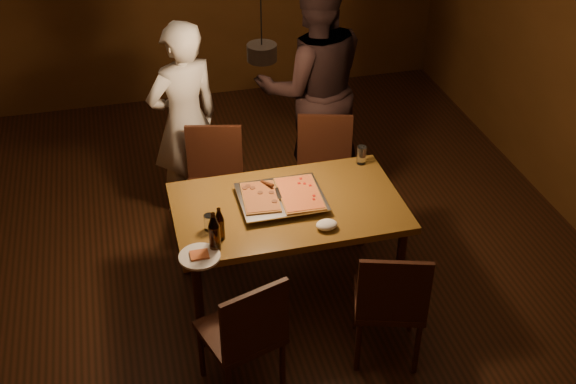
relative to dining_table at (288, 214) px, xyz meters
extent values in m
plane|color=#35190E|center=(-0.11, 0.19, -0.68)|extent=(6.00, 6.00, 0.00)
cube|color=brown|center=(0.00, 0.00, 0.05)|extent=(1.50, 0.90, 0.05)
cylinder|color=#38190F|center=(-0.67, -0.37, -0.33)|extent=(0.06, 0.06, 0.70)
cylinder|color=#38190F|center=(0.67, -0.37, -0.33)|extent=(0.06, 0.06, 0.70)
cylinder|color=#38190F|center=(-0.67, 0.37, -0.33)|extent=(0.06, 0.06, 0.70)
cylinder|color=#38190F|center=(0.67, 0.37, -0.33)|extent=(0.06, 0.06, 0.70)
cube|color=#38190F|center=(-0.39, 0.72, -0.25)|extent=(0.51, 0.51, 0.04)
cube|color=#38190F|center=(-0.34, 0.90, -0.01)|extent=(0.42, 0.13, 0.45)
cube|color=#38190F|center=(0.46, 0.67, -0.25)|extent=(0.52, 0.52, 0.04)
cube|color=#38190F|center=(0.51, 0.85, -0.01)|extent=(0.41, 0.15, 0.45)
cube|color=#38190F|center=(-0.48, -0.74, -0.25)|extent=(0.53, 0.53, 0.04)
cube|color=#38190F|center=(-0.42, -0.92, -0.01)|extent=(0.41, 0.16, 0.45)
cube|color=#38190F|center=(0.46, -0.70, -0.25)|extent=(0.53, 0.53, 0.04)
cube|color=#38190F|center=(0.41, -0.88, -0.01)|extent=(0.41, 0.15, 0.45)
cube|color=silver|center=(-0.04, 0.04, 0.10)|extent=(0.57, 0.47, 0.05)
cube|color=maroon|center=(-0.17, 0.05, 0.13)|extent=(0.25, 0.38, 0.02)
cube|color=gold|center=(0.08, 0.02, 0.13)|extent=(0.28, 0.43, 0.02)
cylinder|color=black|center=(-0.54, -0.34, 0.16)|extent=(0.07, 0.07, 0.17)
cone|color=black|center=(-0.54, -0.34, 0.29)|extent=(0.07, 0.07, 0.10)
cylinder|color=black|center=(-0.49, -0.24, 0.15)|extent=(0.06, 0.06, 0.15)
cone|color=black|center=(-0.49, -0.24, 0.26)|extent=(0.06, 0.06, 0.08)
cylinder|color=silver|center=(-0.54, -0.14, 0.13)|extent=(0.07, 0.07, 0.11)
cylinder|color=silver|center=(0.63, 0.36, 0.14)|extent=(0.07, 0.07, 0.14)
cylinder|color=white|center=(-0.64, -0.39, 0.08)|extent=(0.25, 0.25, 0.02)
cube|color=gold|center=(-0.64, -0.39, 0.10)|extent=(0.11, 0.09, 0.01)
ellipsoid|color=white|center=(0.17, -0.31, 0.10)|extent=(0.14, 0.11, 0.06)
imported|color=silver|center=(-0.52, 1.16, 0.13)|extent=(0.69, 0.58, 1.62)
imported|color=black|center=(0.51, 1.22, 0.28)|extent=(0.95, 0.75, 1.90)
cylinder|color=black|center=(-0.11, 0.19, 1.07)|extent=(0.18, 0.18, 0.10)
camera|label=1|loc=(-0.95, -3.72, 2.83)|focal=45.00mm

